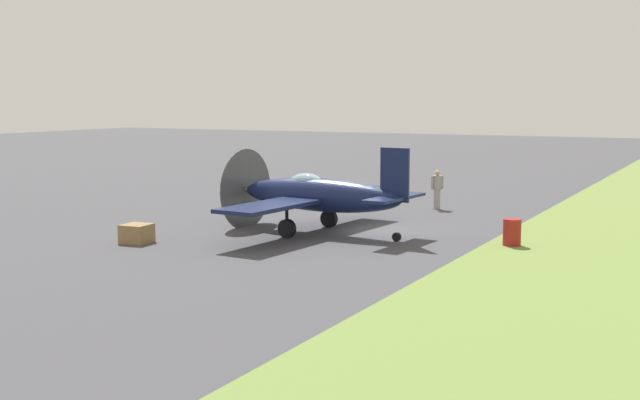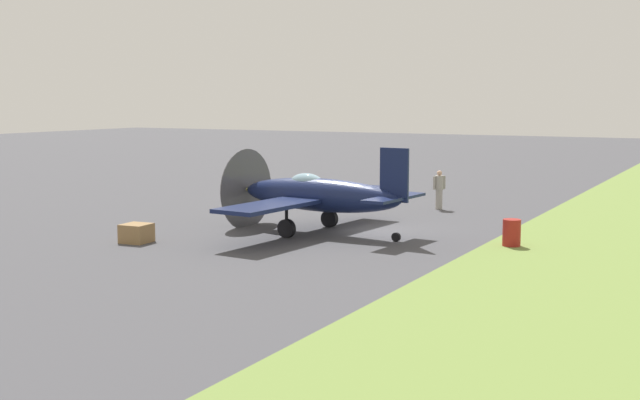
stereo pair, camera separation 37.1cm
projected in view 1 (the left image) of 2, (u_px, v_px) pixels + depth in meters
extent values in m
plane|color=#424247|center=(369.00, 231.00, 30.60)|extent=(160.00, 160.00, 0.00)
ellipsoid|color=#141E47|center=(320.00, 195.00, 29.84)|extent=(1.76, 6.71, 1.21)
cube|color=#141E47|center=(311.00, 198.00, 30.06)|extent=(9.47, 2.43, 0.14)
cube|color=#141E47|center=(395.00, 175.00, 28.13)|extent=(0.19, 1.08, 1.85)
cube|color=#141E47|center=(395.00, 198.00, 28.22)|extent=(3.18, 1.14, 0.10)
cone|color=#B7B24C|center=(242.00, 189.00, 31.73)|extent=(0.68, 0.73, 0.62)
cylinder|color=#4C4C51|center=(246.00, 189.00, 31.62)|extent=(3.11, 0.30, 3.12)
ellipsoid|color=#8CB2C6|center=(306.00, 182.00, 30.10)|extent=(0.79, 1.42, 0.68)
cylinder|color=black|center=(287.00, 228.00, 29.04)|extent=(0.27, 0.68, 0.66)
cylinder|color=black|center=(287.00, 215.00, 28.98)|extent=(0.12, 0.12, 0.94)
cylinder|color=black|center=(329.00, 219.00, 31.42)|extent=(0.27, 0.68, 0.66)
cylinder|color=black|center=(329.00, 206.00, 31.36)|extent=(0.12, 0.12, 0.94)
cylinder|color=black|center=(397.00, 237.00, 28.34)|extent=(0.14, 0.32, 0.31)
cylinder|color=#9E998E|center=(437.00, 199.00, 36.53)|extent=(0.30, 0.30, 0.88)
cylinder|color=#9E998E|center=(437.00, 182.00, 36.44)|extent=(0.38, 0.38, 0.62)
sphere|color=tan|center=(437.00, 173.00, 36.39)|extent=(0.23, 0.23, 0.23)
cylinder|color=#9E998E|center=(432.00, 183.00, 36.33)|extent=(0.11, 0.11, 0.59)
cylinder|color=#9E998E|center=(442.00, 182.00, 36.55)|extent=(0.11, 0.11, 0.59)
cylinder|color=maroon|center=(512.00, 232.00, 27.49)|extent=(0.60, 0.60, 0.90)
cube|color=olive|center=(137.00, 234.00, 28.03)|extent=(0.96, 0.96, 0.64)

